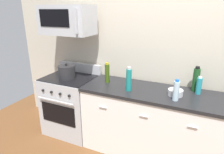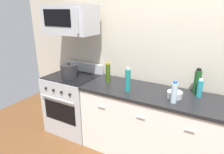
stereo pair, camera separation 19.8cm
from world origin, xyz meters
name	(u,v)px [view 1 (the left image)]	position (x,y,z in m)	size (l,w,h in m)	color
back_wall	(181,53)	(0.00, 0.41, 1.35)	(5.39, 0.10, 2.70)	beige
counter_unit	(170,127)	(0.00, 0.00, 0.46)	(2.30, 0.66, 0.92)	white
range_oven	(71,104)	(-1.53, 0.00, 0.47)	(0.76, 0.69, 1.07)	#B7BABF
microwave	(67,20)	(-1.53, 0.05, 1.75)	(0.74, 0.44, 0.40)	#B7BABF
bottle_dish_soap	(199,86)	(0.27, 0.14, 1.03)	(0.06, 0.06, 0.22)	teal
bottle_sparkling_teal	(129,80)	(-0.53, -0.11, 1.07)	(0.07, 0.07, 0.31)	#197F7A
bottle_olive_oil	(107,73)	(-0.91, 0.04, 1.06)	(0.06, 0.06, 0.29)	#385114
bottle_wine_green	(196,79)	(0.23, 0.22, 1.07)	(0.08, 0.08, 0.32)	#19471E
bottle_water_clear	(176,91)	(0.04, -0.16, 1.04)	(0.07, 0.07, 0.25)	silver
bowl_steel_prep	(175,92)	(0.02, -0.02, 0.96)	(0.17, 0.17, 0.07)	#B2B5BA
stockpot	(67,72)	(-1.53, -0.05, 1.02)	(0.25, 0.25, 0.23)	#262628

